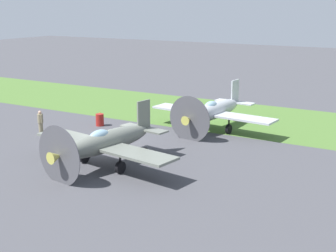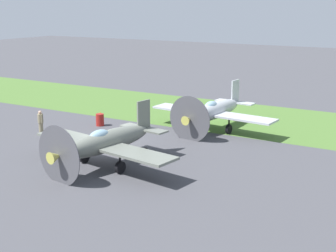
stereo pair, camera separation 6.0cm
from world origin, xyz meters
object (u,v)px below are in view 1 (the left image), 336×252
fuel_drum (100,120)px  runway_marker_cone (100,114)px  airplane_wingman (214,111)px  ground_crew_chief (41,122)px  airplane_lead (106,142)px

fuel_drum → runway_marker_cone: bearing=-52.4°
runway_marker_cone → fuel_drum: bearing=127.6°
airplane_wingman → ground_crew_chief: airplane_wingman is taller
airplane_lead → runway_marker_cone: (7.75, -9.42, -1.21)m
ground_crew_chief → fuel_drum: 4.58m
ground_crew_chief → runway_marker_cone: (-0.19, -6.37, -0.69)m
airplane_wingman → airplane_lead: bearing=85.1°
airplane_lead → ground_crew_chief: size_ratio=5.57×
airplane_wingman → fuel_drum: bearing=27.0°
airplane_wingman → ground_crew_chief: (9.76, 7.28, -0.50)m
airplane_wingman → runway_marker_cone: airplane_wingman is taller
airplane_lead → runway_marker_cone: bearing=-42.1°
ground_crew_chief → runway_marker_cone: size_ratio=3.93×
ground_crew_chief → fuel_drum: (-1.91, -4.14, -0.46)m
airplane_lead → airplane_wingman: bearing=-91.5°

